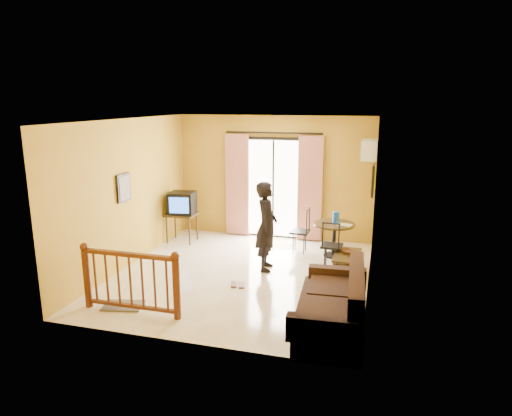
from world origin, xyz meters
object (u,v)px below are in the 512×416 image
(television, at_px, (182,203))
(dining_table, at_px, (334,230))
(coffee_table, at_px, (347,261))
(sofa, at_px, (335,309))
(standing_person, at_px, (266,226))

(television, relative_size, dining_table, 0.72)
(television, bearing_deg, coffee_table, -22.41)
(television, xyz_separation_m, coffee_table, (3.72, -1.02, -0.64))
(television, distance_m, coffee_table, 3.91)
(dining_table, distance_m, coffee_table, 1.04)
(television, bearing_deg, sofa, -48.11)
(dining_table, bearing_deg, sofa, -83.65)
(television, bearing_deg, standing_person, -34.66)
(coffee_table, bearing_deg, standing_person, -174.47)
(dining_table, relative_size, standing_person, 0.50)
(sofa, bearing_deg, dining_table, 93.00)
(dining_table, bearing_deg, coffee_table, -69.87)
(dining_table, xyz_separation_m, coffee_table, (0.34, -0.93, -0.29))
(sofa, relative_size, standing_person, 1.15)
(dining_table, xyz_separation_m, standing_person, (-1.15, -1.08, 0.29))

